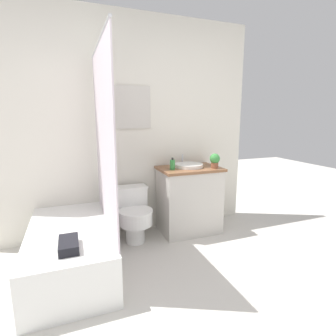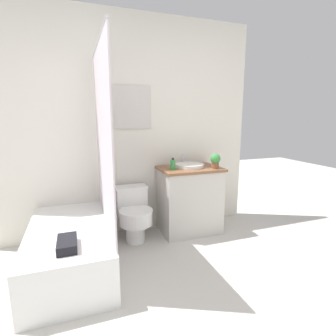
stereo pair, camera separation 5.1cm
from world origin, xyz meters
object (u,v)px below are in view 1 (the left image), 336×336
object	(u,v)px
toilet	(134,213)
soap_bottle	(173,165)
potted_plant	(215,160)
sink	(189,165)

from	to	relation	value
toilet	soap_bottle	xyz separation A→B (m)	(0.45, -0.04, 0.53)
toilet	potted_plant	bearing A→B (deg)	-7.95
soap_bottle	sink	bearing A→B (deg)	16.55
toilet	sink	distance (m)	0.84
toilet	soap_bottle	bearing A→B (deg)	-5.43
toilet	soap_bottle	world-z (taller)	soap_bottle
sink	potted_plant	world-z (taller)	potted_plant
soap_bottle	potted_plant	size ratio (longest dim) A/B	0.80
toilet	sink	bearing A→B (deg)	2.30
sink	soap_bottle	size ratio (longest dim) A/B	2.75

